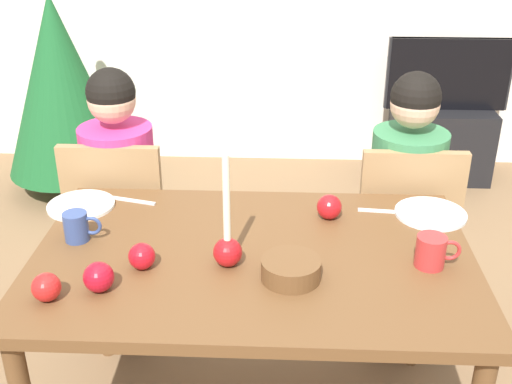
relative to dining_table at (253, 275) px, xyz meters
The scene contains 20 objects.
dining_table is the anchor object (origin of this frame).
chair_left 0.86m from the dining_table, 134.04° to the left, with size 0.40×0.40×0.90m.
chair_right 0.86m from the dining_table, 45.73° to the left, with size 0.40×0.40×0.90m.
person_left_child 0.87m from the dining_table, 132.56° to the left, with size 0.30×0.30×1.17m.
person_right_child 0.88m from the dining_table, 47.22° to the left, with size 0.30×0.30×1.17m.
tv_stand 2.60m from the dining_table, 63.69° to the left, with size 0.64×0.40×0.48m, color black.
tv 2.57m from the dining_table, 63.70° to the left, with size 0.79×0.05×0.46m.
christmas_tree 2.38m from the dining_table, 122.66° to the left, with size 0.76×0.76×1.33m.
candle_centerpiece 0.19m from the dining_table, 136.92° to the right, with size 0.09×0.09×0.37m.
plate_left 0.71m from the dining_table, 155.32° to the left, with size 0.24×0.24×0.01m, color white.
plate_right 0.69m from the dining_table, 25.03° to the left, with size 0.25×0.25×0.01m, color silver.
mug_left 0.60m from the dining_table, behind, with size 0.13×0.08×0.10m.
mug_right 0.57m from the dining_table, ahead, with size 0.14×0.09×0.10m.
fork_left 0.58m from the dining_table, 143.34° to the left, with size 0.18×0.01×0.01m, color silver.
fork_right 0.55m from the dining_table, 33.78° to the left, with size 0.18×0.01×0.01m, color silver.
bowl_walnuts 0.21m from the dining_table, 48.80° to the right, with size 0.18×0.18×0.06m, color brown.
apple_near_candle 0.37m from the dining_table, 163.46° to the right, with size 0.08×0.08×0.08m, color red.
apple_by_left_plate 0.50m from the dining_table, 152.83° to the right, with size 0.09×0.09×0.09m, color #B21021.
apple_by_right_mug 0.38m from the dining_table, 44.54° to the left, with size 0.09×0.09×0.09m, color red.
apple_far_edge 0.64m from the dining_table, 154.22° to the right, with size 0.08×0.08×0.08m, color red.
Camera 1 is at (0.09, -1.73, 1.81)m, focal length 44.59 mm.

